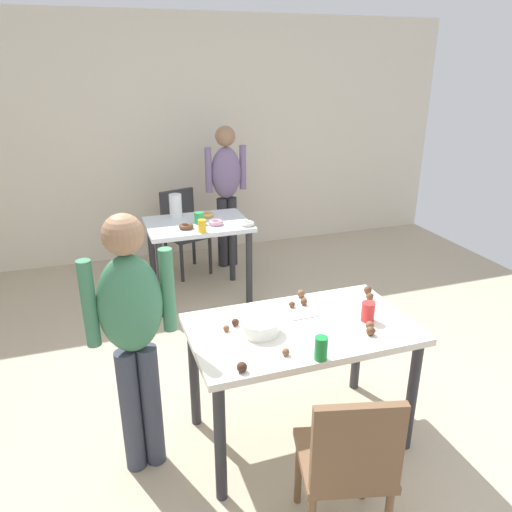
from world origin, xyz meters
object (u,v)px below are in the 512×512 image
(person_girl_near, at_px, (133,327))
(person_adult_far, at_px, (226,185))
(dining_table_far, at_px, (198,236))
(pitcher_far, at_px, (176,206))
(chair_far_table, at_px, (183,227))
(chair_near_table, at_px, (348,461))
(soda_can, at_px, (321,348))
(mixing_bowl, at_px, (260,326))
(dining_table_near, at_px, (301,342))

(person_girl_near, distance_m, person_adult_far, 2.93)
(dining_table_far, height_order, pitcher_far, pitcher_far)
(chair_far_table, height_order, person_adult_far, person_adult_far)
(chair_near_table, relative_size, soda_can, 7.13)
(dining_table_far, distance_m, person_adult_far, 0.88)
(chair_far_table, bearing_deg, mixing_bowl, -92.11)
(person_adult_far, height_order, mixing_bowl, person_adult_far)
(dining_table_far, distance_m, person_girl_near, 2.13)
(dining_table_near, xyz_separation_m, chair_far_table, (-0.14, 2.73, -0.15))
(mixing_bowl, xyz_separation_m, soda_can, (0.20, -0.33, 0.02))
(dining_table_near, distance_m, chair_near_table, 0.76)
(dining_table_far, xyz_separation_m, chair_far_table, (-0.01, 0.69, -0.12))
(dining_table_far, relative_size, pitcher_far, 4.16)
(person_adult_far, xyz_separation_m, soda_can, (-0.38, -3.05, -0.09))
(dining_table_near, bearing_deg, person_girl_near, 175.84)
(dining_table_far, bearing_deg, person_girl_near, -111.32)
(chair_far_table, distance_m, mixing_bowl, 2.74)
(person_girl_near, relative_size, person_adult_far, 0.97)
(dining_table_far, distance_m, chair_far_table, 0.70)
(person_girl_near, relative_size, soda_can, 12.02)
(person_girl_near, xyz_separation_m, pitcher_far, (0.61, 2.19, -0.01))
(dining_table_far, xyz_separation_m, soda_can, (0.09, -2.36, 0.19))
(chair_near_table, bearing_deg, soda_can, 82.93)
(dining_table_far, distance_m, chair_near_table, 2.78)
(chair_near_table, bearing_deg, mixing_bowl, 101.29)
(mixing_bowl, relative_size, pitcher_far, 0.96)
(chair_near_table, bearing_deg, dining_table_far, 90.71)
(pitcher_far, bearing_deg, person_girl_near, -105.68)
(dining_table_near, height_order, person_adult_far, person_adult_far)
(dining_table_near, height_order, mixing_bowl, mixing_bowl)
(pitcher_far, bearing_deg, mixing_bowl, -88.93)
(chair_near_table, relative_size, mixing_bowl, 4.10)
(dining_table_far, bearing_deg, dining_table_near, -86.37)
(dining_table_near, relative_size, pitcher_far, 5.58)
(dining_table_far, distance_m, mixing_bowl, 2.04)
(dining_table_far, bearing_deg, pitcher_far, 125.68)
(chair_near_table, distance_m, mixing_bowl, 0.81)
(dining_table_near, height_order, pitcher_far, pitcher_far)
(person_girl_near, distance_m, soda_can, 0.94)
(person_adult_far, bearing_deg, mixing_bowl, -102.08)
(chair_near_table, bearing_deg, dining_table_near, 82.66)
(dining_table_near, xyz_separation_m, mixing_bowl, (-0.24, 0.01, 0.14))
(person_adult_far, bearing_deg, soda_can, -97.14)
(dining_table_near, relative_size, chair_far_table, 1.42)
(dining_table_near, distance_m, pitcher_far, 2.28)
(dining_table_near, bearing_deg, pitcher_far, 97.21)
(dining_table_far, height_order, soda_can, soda_can)
(chair_far_table, relative_size, person_girl_near, 0.59)
(person_adult_far, bearing_deg, chair_near_table, -97.14)
(chair_near_table, height_order, mixing_bowl, chair_near_table)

